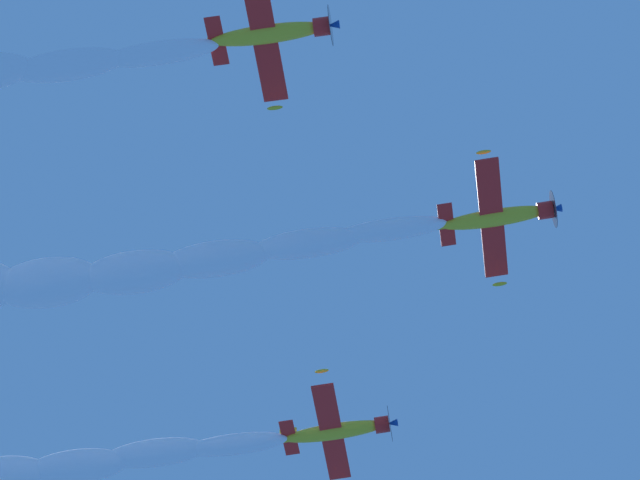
# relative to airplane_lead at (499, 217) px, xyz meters

# --- Properties ---
(airplane_lead) EXTENTS (9.18, 8.22, 2.87)m
(airplane_lead) POSITION_rel_airplane_lead_xyz_m (0.00, 0.00, 0.00)
(airplane_lead) COLOR gold
(airplane_left_wingman) EXTENTS (9.09, 8.22, 2.99)m
(airplane_left_wingman) POSITION_rel_airplane_lead_xyz_m (-11.70, -14.34, -1.65)
(airplane_left_wingman) COLOR gold
(airplane_right_wingman) EXTENTS (9.13, 8.23, 2.94)m
(airplane_right_wingman) POSITION_rel_airplane_lead_xyz_m (16.21, -10.31, -0.97)
(airplane_right_wingman) COLOR gold
(smoke_trail_lead) EXTENTS (7.76, 35.96, 3.89)m
(smoke_trail_lead) POSITION_rel_airplane_lead_xyz_m (3.81, -26.48, -0.32)
(smoke_trail_lead) COLOR white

